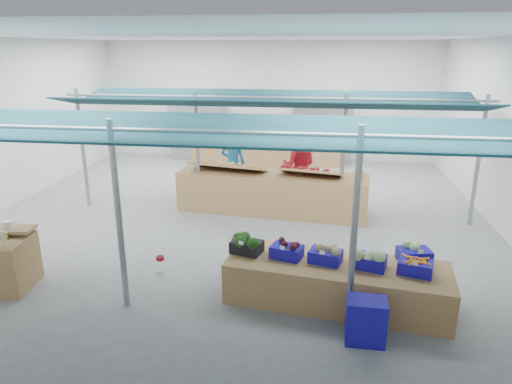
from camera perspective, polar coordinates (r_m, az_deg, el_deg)
floor at (r=11.02m, az=-2.67°, el=-3.44°), size 13.00×13.00×0.00m
hall at (r=11.76m, az=-1.51°, el=11.23°), size 13.00×13.00×13.00m
pole_grid at (r=8.69m, az=-0.15°, el=3.33°), size 10.00×4.60×3.00m
awnings at (r=8.51m, az=-0.15°, el=9.66°), size 9.50×7.08×0.30m
back_shelving_left at (r=16.96m, az=-7.24°, el=7.48°), size 2.00×0.50×2.00m
back_shelving_right at (r=16.35m, az=8.26°, el=7.06°), size 2.00×0.50×2.00m
veg_counter at (r=7.61m, az=10.00°, el=-11.08°), size 3.63×1.63×0.68m
fruit_counter at (r=11.38m, az=2.02°, el=-0.06°), size 4.76×1.55×1.00m
far_counter at (r=16.13m, az=1.46°, el=5.17°), size 5.30×1.62×0.94m
crate_stack at (r=6.77m, az=13.55°, el=-15.38°), size 0.56×0.39×0.66m
vendor_left at (r=12.48m, az=-2.89°, el=3.60°), size 0.72×0.51×1.87m
vendor_right at (r=12.27m, az=5.40°, el=3.30°), size 0.97×0.79×1.87m
crate_broccoli at (r=7.65m, az=-1.16°, el=-6.46°), size 0.58×0.47×0.35m
crate_beets at (r=7.50m, az=3.86°, el=-7.21°), size 0.58×0.47×0.29m
crate_celeriac at (r=7.41m, az=8.69°, el=-7.63°), size 0.58×0.47×0.31m
crate_cabbage at (r=7.36m, az=14.00°, el=-8.02°), size 0.58×0.47×0.35m
crate_carrots at (r=7.41m, az=19.30°, el=-8.78°), size 0.58×0.47×0.29m
sparrow at (r=7.55m, az=-2.57°, el=-6.07°), size 0.12×0.09×0.11m
pole_ribbon at (r=6.70m, az=-11.91°, el=-8.28°), size 0.12×0.12×0.28m
apple_heap_yellow at (r=11.36m, az=-3.57°, el=3.38°), size 2.00×1.05×0.27m
apple_heap_red at (r=10.94m, az=6.79°, el=2.73°), size 1.61×0.97×0.27m
pineapple at (r=10.86m, az=12.92°, el=2.38°), size 0.14×0.14×0.39m
crate_extra at (r=7.79m, az=19.19°, el=-7.14°), size 0.56×0.45×0.32m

